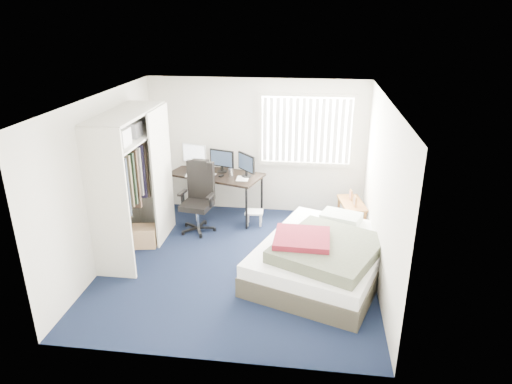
{
  "coord_description": "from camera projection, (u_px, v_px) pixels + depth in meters",
  "views": [
    {
      "loc": [
        1.04,
        -5.99,
        3.57
      ],
      "look_at": [
        0.21,
        0.4,
        1.02
      ],
      "focal_mm": 32.0,
      "sensor_mm": 36.0,
      "label": 1
    }
  ],
  "objects": [
    {
      "name": "bed",
      "position": [
        323.0,
        256.0,
        6.56
      ],
      "size": [
        2.31,
        2.65,
        0.72
      ],
      "color": "#383328",
      "rests_on": "ground"
    },
    {
      "name": "pine_box",
      "position": [
        143.0,
        236.0,
        7.44
      ],
      "size": [
        0.48,
        0.4,
        0.33
      ],
      "primitive_type": "cube",
      "rotation": [
        0.0,
        0.0,
        0.17
      ],
      "color": "tan",
      "rests_on": "ground"
    },
    {
      "name": "footstool",
      "position": [
        254.0,
        214.0,
        8.16
      ],
      "size": [
        0.33,
        0.27,
        0.26
      ],
      "color": "white",
      "rests_on": "ground"
    },
    {
      "name": "room_shell",
      "position": [
        238.0,
        170.0,
        6.4
      ],
      "size": [
        4.2,
        4.2,
        4.2
      ],
      "color": "silver",
      "rests_on": "ground"
    },
    {
      "name": "window_assembly",
      "position": [
        306.0,
        130.0,
        8.14
      ],
      "size": [
        1.72,
        0.09,
        1.32
      ],
      "color": "white",
      "rests_on": "ground"
    },
    {
      "name": "nightstand",
      "position": [
        352.0,
        205.0,
        7.9
      ],
      "size": [
        0.5,
        0.8,
        0.69
      ],
      "color": "brown",
      "rests_on": "ground"
    },
    {
      "name": "ground",
      "position": [
        239.0,
        263.0,
        6.96
      ],
      "size": [
        4.2,
        4.2,
        0.0
      ],
      "primitive_type": "plane",
      "color": "black",
      "rests_on": "ground"
    },
    {
      "name": "closet",
      "position": [
        132.0,
        169.0,
        6.91
      ],
      "size": [
        0.64,
        1.84,
        2.22
      ],
      "color": "beige",
      "rests_on": "ground"
    },
    {
      "name": "desk",
      "position": [
        217.0,
        172.0,
        8.35
      ],
      "size": [
        1.82,
        1.23,
        1.28
      ],
      "color": "black",
      "rests_on": "ground"
    },
    {
      "name": "office_chair",
      "position": [
        199.0,
        204.0,
        7.89
      ],
      "size": [
        0.67,
        0.67,
        1.24
      ],
      "color": "black",
      "rests_on": "ground"
    }
  ]
}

